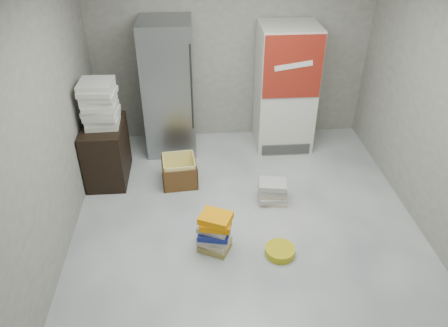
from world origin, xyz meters
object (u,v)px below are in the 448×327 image
object	(u,v)px
steel_fridge	(169,89)
cardboard_box	(179,173)
coke_cooler	(285,88)
wood_shelf	(107,152)
phonebook_stack_main	(215,232)

from	to	relation	value
steel_fridge	cardboard_box	bearing A→B (deg)	-83.01
coke_cooler	wood_shelf	bearing A→B (deg)	-163.72
steel_fridge	wood_shelf	world-z (taller)	steel_fridge
phonebook_stack_main	cardboard_box	bearing A→B (deg)	126.96
steel_fridge	wood_shelf	distance (m)	1.23
wood_shelf	cardboard_box	size ratio (longest dim) A/B	1.64
coke_cooler	phonebook_stack_main	xyz separation A→B (m)	(-1.14, -2.19, -0.67)
phonebook_stack_main	wood_shelf	bearing A→B (deg)	152.12
cardboard_box	steel_fridge	bearing A→B (deg)	91.84
steel_fridge	coke_cooler	distance (m)	1.65
cardboard_box	phonebook_stack_main	bearing A→B (deg)	-77.98
steel_fridge	coke_cooler	size ratio (longest dim) A/B	1.06
cardboard_box	wood_shelf	bearing A→B (deg)	163.45
steel_fridge	phonebook_stack_main	size ratio (longest dim) A/B	4.01
steel_fridge	coke_cooler	bearing A→B (deg)	-0.18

